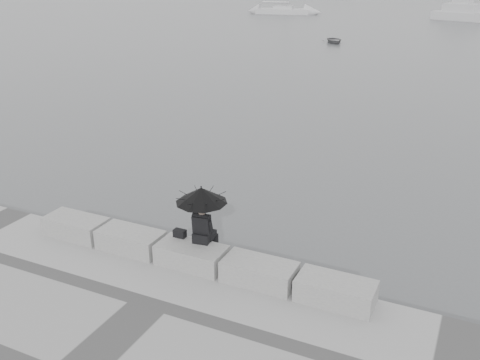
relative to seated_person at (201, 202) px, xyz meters
The scene contains 11 objects.
ground 2.02m from the seated_person, 130.10° to the left, with size 360.00×360.00×0.00m, color #4D5053.
stone_block_far_left 3.76m from the seated_person, behind, with size 1.60×0.80×0.50m, color gray.
stone_block_left 2.24m from the seated_person, behind, with size 1.60×0.80×0.50m, color gray.
stone_block_centre 1.30m from the seated_person, 113.49° to the right, with size 1.60×0.80×0.50m, color gray.
stone_block_right 2.04m from the seated_person, 10.70° to the right, with size 1.60×0.80×0.50m, color gray.
stone_block_far_right 3.52m from the seated_person, ahead, with size 1.60×0.80×0.50m, color gray.
seated_person is the anchor object (origin of this frame).
bag 1.09m from the seated_person, behind, with size 0.29×0.17×0.19m, color black.
sailboat_left 76.44m from the seated_person, 109.69° to the left, with size 8.59×3.84×12.90m.
motor_cruiser 72.38m from the seated_person, 89.26° to the left, with size 9.55×5.71×4.50m.
dinghy 43.35m from the seated_person, 102.04° to the left, with size 2.90×1.23×0.49m, color gray.
Camera 1 is at (5.62, -9.68, 6.93)m, focal length 40.00 mm.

